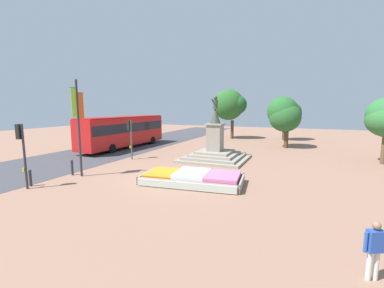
{
  "coord_description": "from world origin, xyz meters",
  "views": [
    {
      "loc": [
        7.4,
        -13.8,
        4.37
      ],
      "look_at": [
        0.32,
        2.54,
        1.83
      ],
      "focal_mm": 24.0,
      "sensor_mm": 36.0,
      "label": 1
    }
  ],
  "objects_px": {
    "traffic_light_near_crossing": "(22,145)",
    "kerb_bollard_mid_a": "(72,167)",
    "kerb_bollard_south": "(30,177)",
    "statue_monument": "(215,150)",
    "city_bus": "(124,130)",
    "pedestrian_with_handbag": "(374,247)",
    "banner_pole": "(79,124)",
    "flower_planter": "(193,178)",
    "traffic_light_mid_block": "(130,132)"
  },
  "relations": [
    {
      "from": "traffic_light_near_crossing",
      "to": "kerb_bollard_mid_a",
      "type": "xyz_separation_m",
      "value": [
        0.01,
        3.08,
        -1.88
      ]
    },
    {
      "from": "traffic_light_near_crossing",
      "to": "kerb_bollard_south",
      "type": "bearing_deg",
      "value": 112.74
    },
    {
      "from": "statue_monument",
      "to": "city_bus",
      "type": "relative_size",
      "value": 0.45
    },
    {
      "from": "city_bus",
      "to": "pedestrian_with_handbag",
      "type": "xyz_separation_m",
      "value": [
        19.65,
        -15.24,
        -1.05
      ]
    },
    {
      "from": "banner_pole",
      "to": "traffic_light_near_crossing",
      "type": "bearing_deg",
      "value": -104.03
    },
    {
      "from": "banner_pole",
      "to": "kerb_bollard_mid_a",
      "type": "relative_size",
      "value": 5.91
    },
    {
      "from": "flower_planter",
      "to": "kerb_bollard_mid_a",
      "type": "height_order",
      "value": "kerb_bollard_mid_a"
    },
    {
      "from": "traffic_light_near_crossing",
      "to": "banner_pole",
      "type": "xyz_separation_m",
      "value": [
        0.78,
        3.12,
        0.91
      ]
    },
    {
      "from": "flower_planter",
      "to": "kerb_bollard_mid_a",
      "type": "distance_m",
      "value": 8.09
    },
    {
      "from": "city_bus",
      "to": "traffic_light_near_crossing",
      "type": "bearing_deg",
      "value": -73.13
    },
    {
      "from": "kerb_bollard_mid_a",
      "to": "banner_pole",
      "type": "bearing_deg",
      "value": 2.91
    },
    {
      "from": "flower_planter",
      "to": "pedestrian_with_handbag",
      "type": "xyz_separation_m",
      "value": [
        7.49,
        -5.91,
        0.6
      ]
    },
    {
      "from": "kerb_bollard_mid_a",
      "to": "traffic_light_mid_block",
      "type": "bearing_deg",
      "value": 87.06
    },
    {
      "from": "statue_monument",
      "to": "banner_pole",
      "type": "bearing_deg",
      "value": -126.05
    },
    {
      "from": "pedestrian_with_handbag",
      "to": "kerb_bollard_south",
      "type": "height_order",
      "value": "pedestrian_with_handbag"
    },
    {
      "from": "statue_monument",
      "to": "banner_pole",
      "type": "height_order",
      "value": "banner_pole"
    },
    {
      "from": "flower_planter",
      "to": "kerb_bollard_south",
      "type": "relative_size",
      "value": 6.33
    },
    {
      "from": "traffic_light_near_crossing",
      "to": "statue_monument",
      "type": "bearing_deg",
      "value": 59.07
    },
    {
      "from": "flower_planter",
      "to": "kerb_bollard_mid_a",
      "type": "relative_size",
      "value": 5.91
    },
    {
      "from": "traffic_light_mid_block",
      "to": "banner_pole",
      "type": "relative_size",
      "value": 0.55
    },
    {
      "from": "flower_planter",
      "to": "traffic_light_mid_block",
      "type": "relative_size",
      "value": 1.83
    },
    {
      "from": "traffic_light_mid_block",
      "to": "banner_pole",
      "type": "bearing_deg",
      "value": -85.37
    },
    {
      "from": "flower_planter",
      "to": "statue_monument",
      "type": "relative_size",
      "value": 1.14
    },
    {
      "from": "traffic_light_mid_block",
      "to": "city_bus",
      "type": "relative_size",
      "value": 0.28
    },
    {
      "from": "traffic_light_mid_block",
      "to": "statue_monument",
      "type": "bearing_deg",
      "value": 22.21
    },
    {
      "from": "traffic_light_mid_block",
      "to": "kerb_bollard_mid_a",
      "type": "bearing_deg",
      "value": -92.94
    },
    {
      "from": "traffic_light_near_crossing",
      "to": "traffic_light_mid_block",
      "type": "height_order",
      "value": "traffic_light_near_crossing"
    },
    {
      "from": "traffic_light_near_crossing",
      "to": "pedestrian_with_handbag",
      "type": "height_order",
      "value": "traffic_light_near_crossing"
    },
    {
      "from": "city_bus",
      "to": "pedestrian_with_handbag",
      "type": "relative_size",
      "value": 7.45
    },
    {
      "from": "city_bus",
      "to": "statue_monument",
      "type": "bearing_deg",
      "value": -11.31
    },
    {
      "from": "statue_monument",
      "to": "traffic_light_near_crossing",
      "type": "relative_size",
      "value": 1.52
    },
    {
      "from": "kerb_bollard_south",
      "to": "kerb_bollard_mid_a",
      "type": "height_order",
      "value": "kerb_bollard_mid_a"
    },
    {
      "from": "banner_pole",
      "to": "pedestrian_with_handbag",
      "type": "relative_size",
      "value": 3.85
    },
    {
      "from": "traffic_light_mid_block",
      "to": "kerb_bollard_mid_a",
      "type": "height_order",
      "value": "traffic_light_mid_block"
    },
    {
      "from": "banner_pole",
      "to": "pedestrian_with_handbag",
      "type": "height_order",
      "value": "banner_pole"
    },
    {
      "from": "traffic_light_mid_block",
      "to": "city_bus",
      "type": "distance_m",
      "value": 6.68
    },
    {
      "from": "banner_pole",
      "to": "pedestrian_with_handbag",
      "type": "bearing_deg",
      "value": -17.2
    },
    {
      "from": "statue_monument",
      "to": "pedestrian_with_handbag",
      "type": "xyz_separation_m",
      "value": [
        8.53,
        -13.01,
        0.07
      ]
    },
    {
      "from": "flower_planter",
      "to": "kerb_bollard_south",
      "type": "distance_m",
      "value": 9.11
    },
    {
      "from": "pedestrian_with_handbag",
      "to": "banner_pole",
      "type": "bearing_deg",
      "value": 162.8
    },
    {
      "from": "traffic_light_near_crossing",
      "to": "kerb_bollard_mid_a",
      "type": "relative_size",
      "value": 3.41
    },
    {
      "from": "banner_pole",
      "to": "city_bus",
      "type": "height_order",
      "value": "banner_pole"
    },
    {
      "from": "traffic_light_mid_block",
      "to": "kerb_bollard_south",
      "type": "xyz_separation_m",
      "value": [
        -0.48,
        -8.47,
        -1.79
      ]
    },
    {
      "from": "flower_planter",
      "to": "kerb_bollard_mid_a",
      "type": "bearing_deg",
      "value": -169.99
    },
    {
      "from": "traffic_light_mid_block",
      "to": "banner_pole",
      "type": "height_order",
      "value": "banner_pole"
    },
    {
      "from": "statue_monument",
      "to": "pedestrian_with_handbag",
      "type": "height_order",
      "value": "statue_monument"
    },
    {
      "from": "flower_planter",
      "to": "city_bus",
      "type": "xyz_separation_m",
      "value": [
        -12.16,
        9.32,
        1.65
      ]
    },
    {
      "from": "statue_monument",
      "to": "traffic_light_mid_block",
      "type": "relative_size",
      "value": 1.61
    },
    {
      "from": "banner_pole",
      "to": "kerb_bollard_mid_a",
      "type": "height_order",
      "value": "banner_pole"
    },
    {
      "from": "city_bus",
      "to": "traffic_light_mid_block",
      "type": "bearing_deg",
      "value": -47.61
    }
  ]
}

